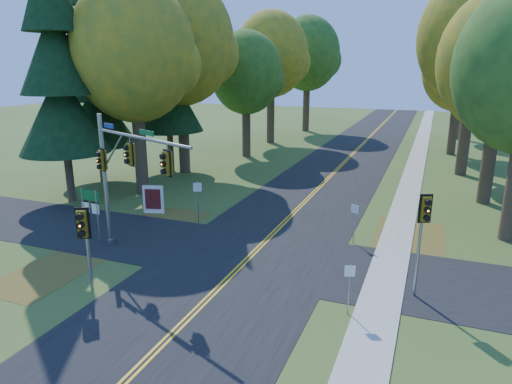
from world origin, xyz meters
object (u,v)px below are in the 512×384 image
(east_signal_pole, at_px, (424,220))
(route_sign_cluster, at_px, (90,205))
(info_kiosk, at_px, (153,200))
(traffic_mast, at_px, (121,169))

(east_signal_pole, height_order, route_sign_cluster, east_signal_pole)
(route_sign_cluster, height_order, info_kiosk, route_sign_cluster)
(east_signal_pole, distance_m, route_sign_cluster, 15.55)
(traffic_mast, xyz_separation_m, east_signal_pole, (12.95, 0.57, -1.01))
(route_sign_cluster, bearing_deg, east_signal_pole, 5.46)
(east_signal_pole, xyz_separation_m, info_kiosk, (-15.37, 5.24, -2.32))
(east_signal_pole, distance_m, info_kiosk, 16.41)
(route_sign_cluster, distance_m, info_kiosk, 5.34)
(info_kiosk, bearing_deg, traffic_mast, -83.40)
(traffic_mast, height_order, route_sign_cluster, traffic_mast)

